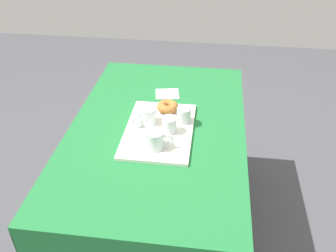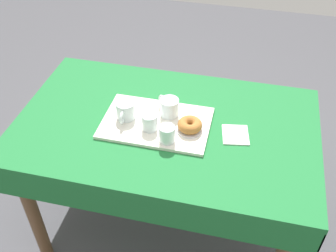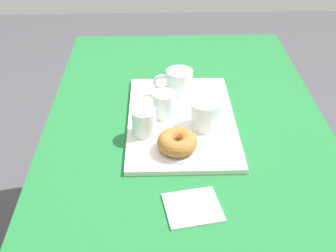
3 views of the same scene
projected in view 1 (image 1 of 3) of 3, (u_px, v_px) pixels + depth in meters
The scene contains 10 objects.
ground_plane at pixel (159, 232), 2.22m from camera, with size 6.00×6.00×0.00m, color #47474C.
dining_table at pixel (158, 146), 1.85m from camera, with size 1.35×0.84×0.77m.
serving_tray at pixel (159, 130), 1.75m from camera, with size 0.48×0.31×0.01m, color silver.
tea_mug_left at pixel (147, 116), 1.77m from camera, with size 0.11×0.10×0.08m.
tea_mug_right at pixel (155, 140), 1.61m from camera, with size 0.08×0.13×0.08m.
water_glass_near at pixel (184, 116), 1.78m from camera, with size 0.07×0.07×0.08m.
water_glass_far at pixel (169, 125), 1.71m from camera, with size 0.07×0.07×0.08m.
donut_plate_left at pixel (168, 111), 1.87m from camera, with size 0.11×0.11×0.01m, color silver.
sugar_donut_left at pixel (168, 107), 1.85m from camera, with size 0.11×0.11×0.04m, color #A3662D.
paper_napkin at pixel (167, 94), 2.04m from camera, with size 0.11×0.13×0.01m, color white.
Camera 1 is at (1.45, 0.24, 1.78)m, focal length 39.75 mm.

